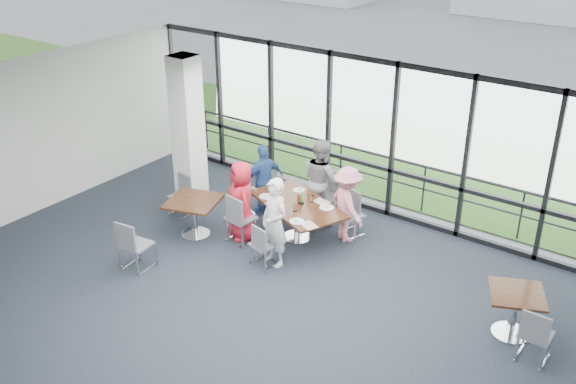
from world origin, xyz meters
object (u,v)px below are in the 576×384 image
Objects in this scene: chair_main_nr at (263,245)px; diner_far_left at (322,180)px; diner_end at (264,180)px; chair_main_end at (259,191)px; diner_far_right at (347,204)px; side_table_right at (516,300)px; chair_spare_lb at (180,197)px; diner_near_left at (242,201)px; chair_main_fl at (326,196)px; chair_main_nl at (241,218)px; side_table_left at (194,205)px; diner_near_right at (275,223)px; structural_column at (188,133)px; main_table at (297,209)px; chair_main_fr at (352,215)px; chair_spare_r at (536,334)px; chair_spare_la at (137,245)px.

diner_far_left is at bearing 107.04° from chair_main_nr.
diner_end is 1.72× the size of chair_main_end.
diner_far_left is 0.95m from diner_far_right.
diner_end reaches higher than side_table_right.
chair_spare_lb is (-6.81, -0.10, -0.21)m from side_table_right.
chair_main_nr is at bearing 5.32° from diner_near_left.
chair_main_fl is at bearing 142.96° from chair_main_end.
chair_spare_lb is (-1.69, 0.11, -0.08)m from chair_main_nl.
side_table_left is 0.72× the size of diner_near_right.
chair_spare_lb is (-2.46, -1.68, -0.06)m from chair_main_fl.
side_table_right is (6.95, -0.39, -0.98)m from structural_column.
structural_column is at bearing -46.90° from diner_end.
chair_main_nr is at bearing 96.40° from diner_far_right.
diner_end is 2.07m from chair_main_nr.
diner_far_left is (-0.06, 0.92, 0.24)m from main_table.
chair_main_end reaches higher than main_table.
diner_far_right is 1.94m from diner_end.
diner_end is at bearing 111.33° from chair_main_end.
chair_main_fr is (0.57, 1.70, -0.41)m from diner_near_right.
chair_main_nr is 2.16m from chair_main_end.
chair_main_nl is (-0.74, -1.63, -0.38)m from diner_far_left.
chair_main_nl is 1.12× the size of chair_spare_r.
side_table_right is 6.81m from chair_spare_lb.
chair_spare_lb is (-3.26, -1.33, -0.01)m from chair_main_fr.
chair_main_fr is at bearing 45.74° from chair_spare_la.
side_table_left is 6.01m from side_table_right.
chair_main_fl is at bearing -4.79° from diner_far_right.
structural_column is at bearing 104.61° from chair_spare_la.
chair_main_end reaches higher than side_table_right.
side_table_left is at bearing -112.81° from diner_near_left.
chair_spare_la is at bearing 80.75° from diner_far_right.
chair_main_nr is (0.87, -0.44, -0.08)m from chair_main_nl.
side_table_left is 1.47m from chair_spare_la.
diner_near_left is 1.69× the size of chair_spare_la.
diner_near_right reaches higher than chair_main_fr.
structural_column is 3.08m from chair_main_fl.
chair_main_nl is (-0.80, -0.71, -0.14)m from main_table.
diner_near_right is (1.87, 0.09, 0.18)m from side_table_left.
chair_main_nl is 1.16× the size of chair_main_fr.
chair_main_nl is 1.33m from chair_main_end.
diner_near_left is 0.95× the size of diner_near_right.
chair_main_fl is 0.87m from chair_main_fr.
main_table is at bearing 106.84° from chair_main_nr.
main_table is 2.56× the size of chair_main_end.
chair_main_end is at bearing 32.53° from chair_main_fl.
diner_end is at bearing 168.20° from chair_spare_r.
chair_main_nl reaches higher than chair_main_nr.
chair_spare_la reaches higher than chair_spare_r.
chair_main_nr is 2.22m from chair_spare_la.
chair_main_nr is 0.94× the size of chair_spare_r.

